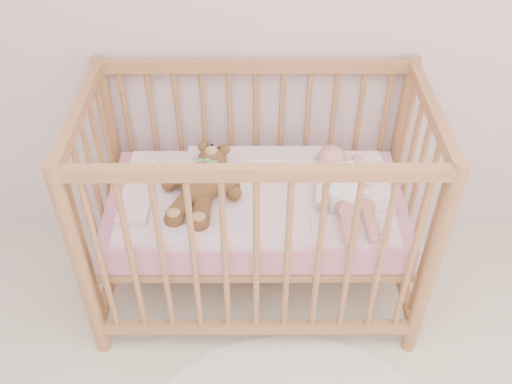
{
  "coord_description": "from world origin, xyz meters",
  "views": [
    {
      "loc": [
        -0.04,
        -0.16,
        2.1
      ],
      "look_at": [
        -0.04,
        1.55,
        0.62
      ],
      "focal_mm": 40.0,
      "sensor_mm": 36.0,
      "label": 1
    }
  ],
  "objects": [
    {
      "name": "blanket",
      "position": [
        -0.04,
        1.6,
        0.56
      ],
      "size": [
        1.1,
        0.58,
        0.06
      ],
      "primitive_type": null,
      "color": "#ECA2B9",
      "rests_on": "mattress"
    },
    {
      "name": "mattress",
      "position": [
        -0.04,
        1.6,
        0.49
      ],
      "size": [
        1.22,
        0.62,
        0.13
      ],
      "primitive_type": "cube",
      "color": "pink",
      "rests_on": "crib"
    },
    {
      "name": "baby",
      "position": [
        0.31,
        1.58,
        0.64
      ],
      "size": [
        0.36,
        0.6,
        0.14
      ],
      "primitive_type": null,
      "rotation": [
        0.0,
        0.0,
        0.16
      ],
      "color": "white",
      "rests_on": "blanket"
    },
    {
      "name": "crib",
      "position": [
        -0.04,
        1.6,
        0.5
      ],
      "size": [
        1.36,
        0.76,
        1.0
      ],
      "primitive_type": null,
      "color": "#B7754D",
      "rests_on": "floor"
    },
    {
      "name": "teddy_bear",
      "position": [
        -0.26,
        1.58,
        0.65
      ],
      "size": [
        0.45,
        0.56,
        0.14
      ],
      "primitive_type": null,
      "rotation": [
        0.0,
        0.0,
        -0.22
      ],
      "color": "brown",
      "rests_on": "blanket"
    }
  ]
}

